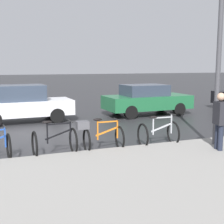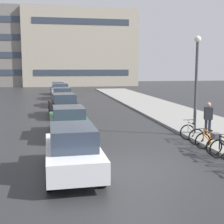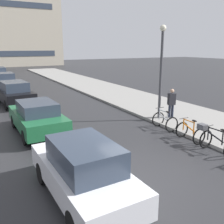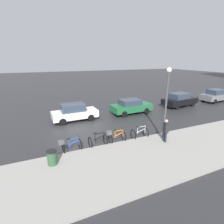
{
  "view_description": "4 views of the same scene",
  "coord_description": "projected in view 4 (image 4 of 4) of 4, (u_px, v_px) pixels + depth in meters",
  "views": [
    {
      "loc": [
        11.7,
        -1.32,
        2.49
      ],
      "look_at": [
        1.74,
        2.52,
        0.87
      ],
      "focal_mm": 50.0,
      "sensor_mm": 36.0,
      "label": 1
    },
    {
      "loc": [
        -2.75,
        -10.03,
        3.46
      ],
      "look_at": [
        -0.61,
        1.79,
        1.76
      ],
      "focal_mm": 50.0,
      "sensor_mm": 36.0,
      "label": 2
    },
    {
      "loc": [
        -4.44,
        -5.7,
        3.96
      ],
      "look_at": [
        0.94,
        4.16,
        1.01
      ],
      "focal_mm": 40.0,
      "sensor_mm": 36.0,
      "label": 3
    },
    {
      "loc": [
        13.33,
        -3.18,
        5.58
      ],
      "look_at": [
        -0.19,
        2.8,
        1.06
      ],
      "focal_mm": 28.0,
      "sensor_mm": 36.0,
      "label": 4
    }
  ],
  "objects": [
    {
      "name": "car_grey",
      "position": [
        216.0,
        95.0,
        23.54
      ],
      "size": [
        2.01,
        4.42,
        1.67
      ],
      "color": "slate",
      "rests_on": "ground"
    },
    {
      "name": "car_green",
      "position": [
        131.0,
        106.0,
        18.43
      ],
      "size": [
        1.99,
        4.35,
        1.52
      ],
      "color": "#1E6038",
      "rests_on": "ground"
    },
    {
      "name": "bicycle_farthest",
      "position": [
        140.0,
        133.0,
        12.66
      ],
      "size": [
        0.78,
        1.13,
        1.01
      ],
      "color": "black",
      "rests_on": "ground"
    },
    {
      "name": "ground_plane",
      "position": [
        82.0,
        129.0,
        14.52
      ],
      "size": [
        140.0,
        140.0,
        0.0
      ],
      "primitive_type": "plane",
      "color": "#28282B"
    },
    {
      "name": "trash_bin",
      "position": [
        52.0,
        159.0,
        9.31
      ],
      "size": [
        0.53,
        0.53,
        0.94
      ],
      "color": "#2D5133",
      "rests_on": "ground"
    },
    {
      "name": "pedestrian",
      "position": [
        166.0,
        130.0,
        11.72
      ],
      "size": [
        0.44,
        0.31,
        1.74
      ],
      "color": "#1E2333",
      "rests_on": "ground"
    },
    {
      "name": "bicycle_second",
      "position": [
        98.0,
        140.0,
        11.52
      ],
      "size": [
        0.8,
        1.17,
        1.0
      ],
      "color": "black",
      "rests_on": "ground"
    },
    {
      "name": "bicycle_third",
      "position": [
        115.0,
        136.0,
        11.97
      ],
      "size": [
        0.73,
        1.34,
        0.98
      ],
      "color": "black",
      "rests_on": "ground"
    },
    {
      "name": "streetlamp",
      "position": [
        167.0,
        98.0,
        11.74
      ],
      "size": [
        0.33,
        0.33,
        5.05
      ],
      "color": "#424247",
      "rests_on": "ground"
    },
    {
      "name": "car_black",
      "position": [
        179.0,
        100.0,
        21.1
      ],
      "size": [
        2.3,
        4.54,
        1.64
      ],
      "color": "black",
      "rests_on": "ground"
    },
    {
      "name": "car_white",
      "position": [
        74.0,
        112.0,
        16.21
      ],
      "size": [
        1.81,
        4.19,
        1.63
      ],
      "color": "silver",
      "rests_on": "ground"
    },
    {
      "name": "bicycle_nearest",
      "position": [
        69.0,
        145.0,
        10.78
      ],
      "size": [
        0.81,
        1.4,
        0.93
      ],
      "color": "black",
      "rests_on": "ground"
    }
  ]
}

